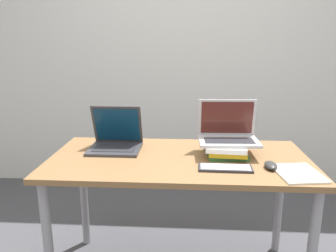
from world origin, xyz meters
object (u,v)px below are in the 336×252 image
(book_stack, at_px, (226,148))
(laptop_on_books, at_px, (228,133))
(mouse, at_px, (271,165))
(laptop_left, at_px, (116,140))
(wireless_keyboard, at_px, (225,168))
(notepad, at_px, (298,173))

(book_stack, height_order, laptop_on_books, laptop_on_books)
(laptop_on_books, xyz_separation_m, mouse, (0.20, -0.22, -0.11))
(laptop_on_books, bearing_deg, laptop_left, 176.08)
(book_stack, relative_size, laptop_on_books, 0.84)
(laptop_on_books, bearing_deg, wireless_keyboard, -98.41)
(laptop_left, distance_m, book_stack, 0.66)
(laptop_left, relative_size, laptop_on_books, 0.88)
(wireless_keyboard, distance_m, notepad, 0.35)
(mouse, xyz_separation_m, notepad, (0.12, -0.07, -0.01))
(laptop_on_books, distance_m, mouse, 0.32)
(notepad, bearing_deg, book_stack, 139.95)
(laptop_left, bearing_deg, laptop_on_books, -3.92)
(laptop_left, distance_m, mouse, 0.90)
(book_stack, bearing_deg, wireless_keyboard, -96.98)
(laptop_left, distance_m, laptop_on_books, 0.67)
(laptop_left, bearing_deg, wireless_keyboard, -25.14)
(book_stack, distance_m, laptop_on_books, 0.09)
(notepad, bearing_deg, laptop_on_books, 136.89)
(laptop_left, height_order, book_stack, laptop_left)
(wireless_keyboard, bearing_deg, laptop_on_books, 81.59)
(book_stack, relative_size, mouse, 2.65)
(laptop_left, relative_size, mouse, 2.78)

